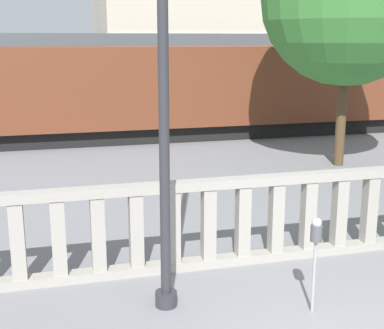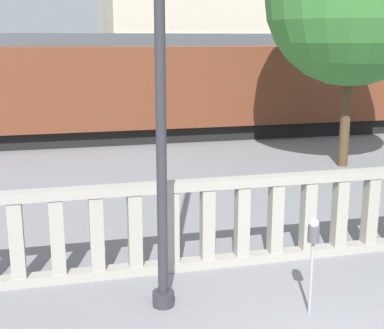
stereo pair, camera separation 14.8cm
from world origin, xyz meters
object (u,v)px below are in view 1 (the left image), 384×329
Objects in this scene: lamppost at (163,12)px; parking_meter at (316,239)px; train_far at (109,70)px; train_near at (226,88)px.

lamppost is 4.93× the size of parking_meter.
lamppost is 3.37m from parking_meter.
train_far is (-0.26, 21.11, 0.93)m from parking_meter.
train_far is at bearing 112.16° from train_near.
lamppost is 0.23× the size of train_far.
parking_meter is 21.13m from train_far.
parking_meter is at bearing -89.30° from train_far.
train_near reaches higher than parking_meter.
lamppost is at bearing -94.33° from train_far.
lamppost is 13.37m from train_near.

